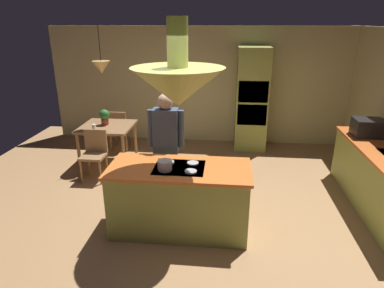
# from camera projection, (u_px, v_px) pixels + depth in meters

# --- Properties ---
(ground) EXTENTS (8.16, 8.16, 0.00)m
(ground) POSITION_uv_depth(u_px,v_px,m) (182.00, 220.00, 4.76)
(ground) COLOR #AD7F51
(wall_back) EXTENTS (6.80, 0.10, 2.55)m
(wall_back) POSITION_uv_depth(u_px,v_px,m) (202.00, 86.00, 7.54)
(wall_back) COLOR beige
(wall_back) RESTS_ON ground
(kitchen_island) EXTENTS (1.82, 0.84, 0.92)m
(kitchen_island) POSITION_uv_depth(u_px,v_px,m) (180.00, 198.00, 4.42)
(kitchen_island) COLOR #A0A84C
(kitchen_island) RESTS_ON ground
(counter_run_right) EXTENTS (0.73, 2.49, 0.90)m
(counter_run_right) POSITION_uv_depth(u_px,v_px,m) (381.00, 181.00, 4.89)
(counter_run_right) COLOR #A0A84C
(counter_run_right) RESTS_ON ground
(oven_tower) EXTENTS (0.66, 0.62, 2.16)m
(oven_tower) POSITION_uv_depth(u_px,v_px,m) (252.00, 99.00, 7.12)
(oven_tower) COLOR #A0A84C
(oven_tower) RESTS_ON ground
(dining_table) EXTENTS (0.97, 0.95, 0.76)m
(dining_table) POSITION_uv_depth(u_px,v_px,m) (107.00, 131.00, 6.47)
(dining_table) COLOR #996E46
(dining_table) RESTS_ON ground
(person_at_island) EXTENTS (0.53, 0.23, 1.70)m
(person_at_island) POSITION_uv_depth(u_px,v_px,m) (166.00, 143.00, 4.91)
(person_at_island) COLOR tan
(person_at_island) RESTS_ON ground
(range_hood) EXTENTS (1.10, 1.10, 1.00)m
(range_hood) POSITION_uv_depth(u_px,v_px,m) (178.00, 84.00, 3.90)
(range_hood) COLOR #A0A84C
(pendant_light_over_table) EXTENTS (0.32, 0.32, 0.82)m
(pendant_light_over_table) POSITION_uv_depth(u_px,v_px,m) (101.00, 67.00, 6.06)
(pendant_light_over_table) COLOR #E0B266
(chair_facing_island) EXTENTS (0.40, 0.40, 0.87)m
(chair_facing_island) POSITION_uv_depth(u_px,v_px,m) (95.00, 151.00, 5.88)
(chair_facing_island) COLOR #996E46
(chair_facing_island) RESTS_ON ground
(chair_by_back_wall) EXTENTS (0.40, 0.40, 0.87)m
(chair_by_back_wall) POSITION_uv_depth(u_px,v_px,m) (119.00, 128.00, 7.18)
(chair_by_back_wall) COLOR #996E46
(chair_by_back_wall) RESTS_ON ground
(potted_plant_on_table) EXTENTS (0.20, 0.20, 0.30)m
(potted_plant_on_table) POSITION_uv_depth(u_px,v_px,m) (104.00, 116.00, 6.44)
(potted_plant_on_table) COLOR #99382D
(potted_plant_on_table) RESTS_ON dining_table
(cup_on_table) EXTENTS (0.07, 0.07, 0.09)m
(cup_on_table) POSITION_uv_depth(u_px,v_px,m) (94.00, 127.00, 6.22)
(cup_on_table) COLOR white
(cup_on_table) RESTS_ON dining_table
(microwave_on_counter) EXTENTS (0.46, 0.36, 0.28)m
(microwave_on_counter) POSITION_uv_depth(u_px,v_px,m) (368.00, 128.00, 5.37)
(microwave_on_counter) COLOR #232326
(microwave_on_counter) RESTS_ON counter_run_right
(cooking_pot_on_cooktop) EXTENTS (0.18, 0.18, 0.12)m
(cooking_pot_on_cooktop) POSITION_uv_depth(u_px,v_px,m) (165.00, 165.00, 4.13)
(cooking_pot_on_cooktop) COLOR #B2B2B7
(cooking_pot_on_cooktop) RESTS_ON kitchen_island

